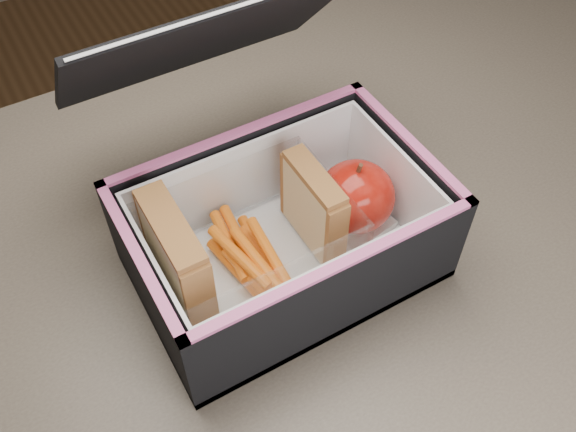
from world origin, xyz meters
The scene contains 8 objects.
kitchen_table centered at (0.00, 0.00, 0.66)m, with size 1.20×0.80×0.75m.
lunch_bag centered at (-0.06, 0.01, 0.81)m, with size 0.29×0.32×0.25m.
plastic_tub centered at (-0.09, 0.01, 0.80)m, with size 0.19×0.14×0.08m, color white, non-canonical shape.
sandwich_left centered at (-0.16, 0.01, 0.82)m, with size 0.03×0.10×0.11m.
sandwich_right centered at (-0.02, 0.01, 0.81)m, with size 0.02×0.08×0.09m.
carrot_sticks centered at (-0.09, 0.01, 0.78)m, with size 0.05×0.14×0.03m.
paper_napkin centered at (0.03, 0.01, 0.77)m, with size 0.07×0.08×0.01m, color white.
red_apple centered at (0.03, 0.00, 0.81)m, with size 0.10×0.10×0.08m.
Camera 1 is at (-0.25, -0.34, 1.30)m, focal length 40.00 mm.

